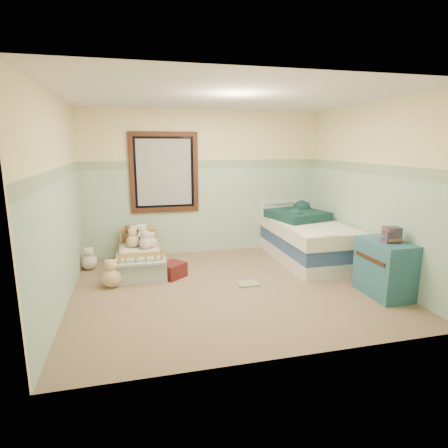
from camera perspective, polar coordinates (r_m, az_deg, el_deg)
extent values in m
cube|color=brown|center=(5.17, 0.96, -9.74)|extent=(4.20, 3.60, 0.02)
cube|color=silver|center=(4.83, 1.07, 19.18)|extent=(4.20, 3.60, 0.02)
cube|color=beige|center=(6.59, -3.05, 6.33)|extent=(4.20, 0.04, 2.50)
cube|color=beige|center=(3.17, 9.43, -0.23)|extent=(4.20, 0.04, 2.50)
cube|color=beige|center=(4.76, -24.24, 3.00)|extent=(0.04, 3.60, 2.50)
cube|color=beige|center=(5.75, 21.73, 4.62)|extent=(0.04, 3.60, 2.50)
cube|color=#A5C5AE|center=(6.64, -2.98, 2.02)|extent=(4.20, 0.01, 1.50)
cube|color=#548254|center=(6.55, -3.06, 9.15)|extent=(4.20, 0.01, 0.15)
cube|color=#321C10|center=(6.44, -9.19, 7.84)|extent=(1.16, 0.06, 1.36)
cube|color=beige|center=(6.45, -9.20, 7.85)|extent=(0.92, 0.01, 1.12)
cube|color=#AB7346|center=(5.98, -12.72, -6.04)|extent=(0.64, 1.29, 0.17)
cube|color=white|center=(5.93, -12.78, -4.73)|extent=(0.59, 1.23, 0.12)
cube|color=#6391C2|center=(5.53, -12.71, -5.17)|extent=(0.70, 0.64, 0.03)
sphere|color=brown|center=(6.37, -14.31, -2.06)|extent=(0.22, 0.22, 0.22)
sphere|color=white|center=(6.37, -12.52, -1.95)|extent=(0.22, 0.22, 0.22)
sphere|color=#E4C185|center=(6.16, -13.85, -2.56)|extent=(0.21, 0.21, 0.21)
sphere|color=black|center=(6.17, -11.70, -2.58)|extent=(0.18, 0.18, 0.18)
sphere|color=beige|center=(6.18, -20.01, -5.52)|extent=(0.24, 0.24, 0.24)
sphere|color=#E4C185|center=(5.34, -16.89, -7.91)|extent=(0.27, 0.27, 0.27)
cube|color=white|center=(6.41, 12.53, -4.52)|extent=(0.97, 1.93, 0.22)
cube|color=navy|center=(6.35, 12.62, -2.62)|extent=(0.97, 1.93, 0.22)
cube|color=white|center=(6.30, 12.71, -0.68)|extent=(1.01, 1.97, 0.22)
cube|color=#0F2A29|center=(6.51, 11.22, 1.41)|extent=(1.00, 1.04, 0.14)
cube|color=#255866|center=(5.22, 23.54, -6.25)|extent=(0.45, 0.72, 0.72)
cube|color=#463031|center=(5.05, 24.42, -1.52)|extent=(0.21, 0.18, 0.19)
cube|color=maroon|center=(5.54, -7.99, -7.05)|extent=(0.46, 0.46, 0.22)
cube|color=yellow|center=(5.25, 3.74, -9.17)|extent=(0.29, 0.23, 0.03)
sphere|color=beige|center=(6.02, -11.96, -2.82)|extent=(0.21, 0.21, 0.21)
sphere|color=black|center=(6.22, -13.62, -2.50)|extent=(0.19, 0.19, 0.19)
sphere|color=beige|center=(6.09, -11.11, -2.77)|extent=(0.18, 0.18, 0.18)
sphere|color=beige|center=(6.34, -13.65, -2.10)|extent=(0.22, 0.22, 0.22)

